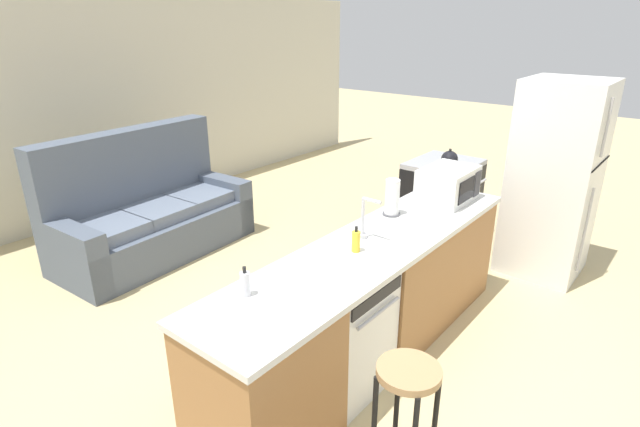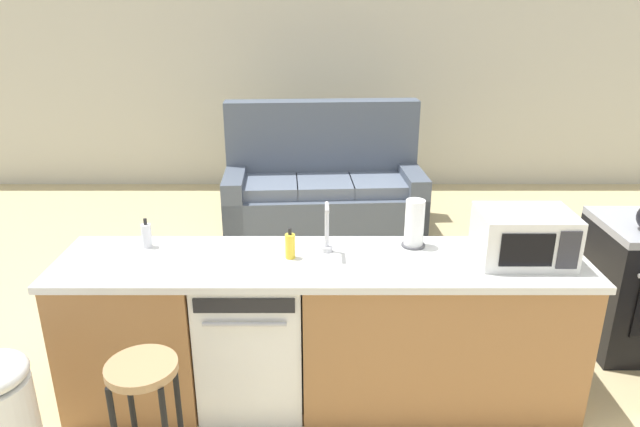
{
  "view_description": "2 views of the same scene",
  "coord_description": "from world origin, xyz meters",
  "px_view_note": "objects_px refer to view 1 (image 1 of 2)",
  "views": [
    {
      "loc": [
        -2.45,
        -1.64,
        2.32
      ],
      "look_at": [
        0.44,
        0.7,
        0.85
      ],
      "focal_mm": 28.0,
      "sensor_mm": 36.0,
      "label": 1
    },
    {
      "loc": [
        0.14,
        -2.85,
        2.25
      ],
      "look_at": [
        0.15,
        0.52,
        0.97
      ],
      "focal_mm": 32.0,
      "sensor_mm": 36.0,
      "label": 2
    }
  ],
  "objects_px": {
    "dish_soap_bottle": "(245,284)",
    "kettle": "(450,159)",
    "stove_range": "(441,201)",
    "paper_towel_roll": "(392,198)",
    "dishwasher": "(337,330)",
    "couch": "(148,216)",
    "refrigerator": "(554,180)",
    "soap_bottle": "(356,241)",
    "bar_stool": "(406,402)",
    "microwave": "(448,184)"
  },
  "relations": [
    {
      "from": "stove_range",
      "to": "dish_soap_bottle",
      "type": "bearing_deg",
      "value": -173.31
    },
    {
      "from": "dish_soap_bottle",
      "to": "kettle",
      "type": "height_order",
      "value": "kettle"
    },
    {
      "from": "dishwasher",
      "to": "stove_range",
      "type": "relative_size",
      "value": 0.93
    },
    {
      "from": "dish_soap_bottle",
      "to": "kettle",
      "type": "distance_m",
      "value": 3.05
    },
    {
      "from": "refrigerator",
      "to": "microwave",
      "type": "xyz_separation_m",
      "value": [
        -1.1,
        0.55,
        0.12
      ]
    },
    {
      "from": "microwave",
      "to": "dish_soap_bottle",
      "type": "height_order",
      "value": "microwave"
    },
    {
      "from": "stove_range",
      "to": "dish_soap_bottle",
      "type": "relative_size",
      "value": 5.11
    },
    {
      "from": "bar_stool",
      "to": "kettle",
      "type": "bearing_deg",
      "value": 22.26
    },
    {
      "from": "microwave",
      "to": "kettle",
      "type": "height_order",
      "value": "microwave"
    },
    {
      "from": "dishwasher",
      "to": "soap_bottle",
      "type": "xyz_separation_m",
      "value": [
        0.22,
        0.02,
        0.55
      ]
    },
    {
      "from": "refrigerator",
      "to": "kettle",
      "type": "distance_m",
      "value": 0.99
    },
    {
      "from": "stove_range",
      "to": "bar_stool",
      "type": "bearing_deg",
      "value": -156.81
    },
    {
      "from": "dish_soap_bottle",
      "to": "refrigerator",
      "type": "bearing_deg",
      "value": -12.67
    },
    {
      "from": "paper_towel_roll",
      "to": "kettle",
      "type": "distance_m",
      "value": 1.52
    },
    {
      "from": "couch",
      "to": "microwave",
      "type": "bearing_deg",
      "value": -69.01
    },
    {
      "from": "soap_bottle",
      "to": "couch",
      "type": "bearing_deg",
      "value": 85.92
    },
    {
      "from": "stove_range",
      "to": "microwave",
      "type": "xyz_separation_m",
      "value": [
        -1.1,
        -0.55,
        0.59
      ]
    },
    {
      "from": "stove_range",
      "to": "dish_soap_bottle",
      "type": "height_order",
      "value": "dish_soap_bottle"
    },
    {
      "from": "kettle",
      "to": "soap_bottle",
      "type": "bearing_deg",
      "value": -169.78
    },
    {
      "from": "refrigerator",
      "to": "kettle",
      "type": "xyz_separation_m",
      "value": [
        -0.17,
        0.97,
        0.07
      ]
    },
    {
      "from": "microwave",
      "to": "bar_stool",
      "type": "bearing_deg",
      "value": -158.81
    },
    {
      "from": "dishwasher",
      "to": "dish_soap_bottle",
      "type": "height_order",
      "value": "dish_soap_bottle"
    },
    {
      "from": "refrigerator",
      "to": "paper_towel_roll",
      "type": "height_order",
      "value": "refrigerator"
    },
    {
      "from": "stove_range",
      "to": "paper_towel_roll",
      "type": "relative_size",
      "value": 3.19
    },
    {
      "from": "paper_towel_roll",
      "to": "kettle",
      "type": "relative_size",
      "value": 1.38
    },
    {
      "from": "stove_range",
      "to": "soap_bottle",
      "type": "relative_size",
      "value": 5.11
    },
    {
      "from": "kettle",
      "to": "bar_stool",
      "type": "height_order",
      "value": "kettle"
    },
    {
      "from": "paper_towel_roll",
      "to": "bar_stool",
      "type": "relative_size",
      "value": 0.38
    },
    {
      "from": "paper_towel_roll",
      "to": "soap_bottle",
      "type": "relative_size",
      "value": 1.6
    },
    {
      "from": "paper_towel_roll",
      "to": "bar_stool",
      "type": "xyz_separation_m",
      "value": [
        -1.33,
        -0.92,
        -0.5
      ]
    },
    {
      "from": "dish_soap_bottle",
      "to": "couch",
      "type": "bearing_deg",
      "value": 68.59
    },
    {
      "from": "dishwasher",
      "to": "couch",
      "type": "distance_m",
      "value": 2.84
    },
    {
      "from": "dishwasher",
      "to": "stove_range",
      "type": "distance_m",
      "value": 2.66
    },
    {
      "from": "refrigerator",
      "to": "couch",
      "type": "xyz_separation_m",
      "value": [
        -2.18,
        3.35,
        -0.52
      ]
    },
    {
      "from": "dishwasher",
      "to": "soap_bottle",
      "type": "height_order",
      "value": "soap_bottle"
    },
    {
      "from": "bar_stool",
      "to": "couch",
      "type": "bearing_deg",
      "value": 76.91
    },
    {
      "from": "dish_soap_bottle",
      "to": "microwave",
      "type": "bearing_deg",
      "value": -4.7
    },
    {
      "from": "stove_range",
      "to": "paper_towel_roll",
      "type": "bearing_deg",
      "value": -167.76
    },
    {
      "from": "refrigerator",
      "to": "soap_bottle",
      "type": "xyz_separation_m",
      "value": [
        -2.38,
        0.57,
        0.06
      ]
    },
    {
      "from": "dishwasher",
      "to": "couch",
      "type": "bearing_deg",
      "value": 81.43
    },
    {
      "from": "dishwasher",
      "to": "bar_stool",
      "type": "xyz_separation_m",
      "value": [
        -0.4,
        -0.74,
        0.11
      ]
    },
    {
      "from": "couch",
      "to": "dishwasher",
      "type": "bearing_deg",
      "value": -98.57
    },
    {
      "from": "microwave",
      "to": "dishwasher",
      "type": "bearing_deg",
      "value": 179.95
    },
    {
      "from": "paper_towel_roll",
      "to": "kettle",
      "type": "height_order",
      "value": "paper_towel_roll"
    },
    {
      "from": "dish_soap_bottle",
      "to": "kettle",
      "type": "bearing_deg",
      "value": 4.71
    },
    {
      "from": "soap_bottle",
      "to": "refrigerator",
      "type": "bearing_deg",
      "value": -13.58
    },
    {
      "from": "bar_stool",
      "to": "soap_bottle",
      "type": "bearing_deg",
      "value": 50.62
    },
    {
      "from": "paper_towel_roll",
      "to": "refrigerator",
      "type": "bearing_deg",
      "value": -23.81
    },
    {
      "from": "refrigerator",
      "to": "soap_bottle",
      "type": "distance_m",
      "value": 2.44
    },
    {
      "from": "dish_soap_bottle",
      "to": "kettle",
      "type": "xyz_separation_m",
      "value": [
        3.04,
        0.25,
        0.01
      ]
    }
  ]
}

